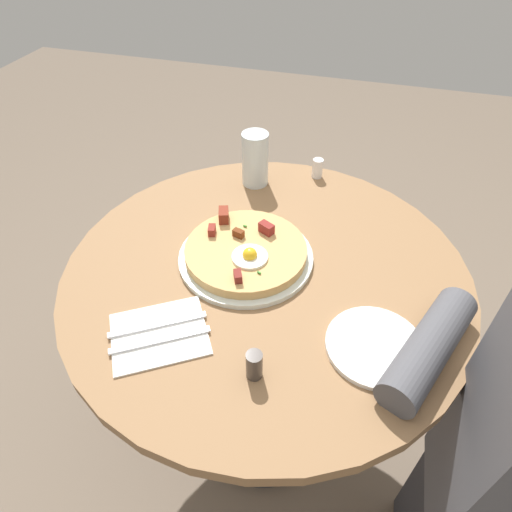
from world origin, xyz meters
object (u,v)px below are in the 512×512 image
object	(u,v)px
pizza_plate	(246,257)
knife	(160,340)
bread_plate	(375,346)
breakfast_pizza	(246,250)
pepper_shaker	(254,365)
salt_shaker	(318,168)
dining_table	(265,317)
fork	(158,325)
water_glass	(255,159)

from	to	relation	value
pizza_plate	knife	world-z (taller)	pizza_plate
bread_plate	breakfast_pizza	bearing A→B (deg)	-28.61
pizza_plate	bread_plate	bearing A→B (deg)	151.38
pepper_shaker	bread_plate	bearing A→B (deg)	-149.52
salt_shaker	pepper_shaker	xyz separation A→B (m)	(-0.01, 0.63, 0.00)
dining_table	breakfast_pizza	world-z (taller)	breakfast_pizza
pizza_plate	fork	bearing A→B (deg)	65.35
knife	salt_shaker	bearing A→B (deg)	-137.98
water_glass	pepper_shaker	size ratio (longest dim) A/B	2.47
bread_plate	knife	bearing A→B (deg)	14.50
fork	salt_shaker	bearing A→B (deg)	-140.47
salt_shaker	pepper_shaker	bearing A→B (deg)	90.85
breakfast_pizza	fork	world-z (taller)	breakfast_pizza
fork	water_glass	world-z (taller)	water_glass
pepper_shaker	fork	bearing A→B (deg)	-13.13
breakfast_pizza	bread_plate	world-z (taller)	breakfast_pizza
salt_shaker	water_glass	bearing A→B (deg)	25.84
bread_plate	salt_shaker	xyz separation A→B (m)	(0.20, -0.52, 0.02)
fork	water_glass	bearing A→B (deg)	-126.73
bread_plate	water_glass	size ratio (longest dim) A/B	1.25
bread_plate	knife	world-z (taller)	bread_plate
dining_table	pizza_plate	bearing A→B (deg)	-14.17
pizza_plate	bread_plate	size ratio (longest dim) A/B	1.65
dining_table	salt_shaker	size ratio (longest dim) A/B	16.47
bread_plate	pepper_shaker	distance (m)	0.22
knife	pepper_shaker	world-z (taller)	pepper_shaker
dining_table	pepper_shaker	size ratio (longest dim) A/B	15.08
bread_plate	knife	size ratio (longest dim) A/B	0.97
fork	knife	size ratio (longest dim) A/B	1.00
breakfast_pizza	bread_plate	bearing A→B (deg)	151.39
dining_table	water_glass	size ratio (longest dim) A/B	6.10
knife	bread_plate	bearing A→B (deg)	161.96
bread_plate	pizza_plate	bearing A→B (deg)	-28.62
dining_table	fork	xyz separation A→B (m)	(0.15, 0.21, 0.17)
pizza_plate	breakfast_pizza	world-z (taller)	breakfast_pizza
fork	pepper_shaker	distance (m)	0.21
bread_plate	fork	size ratio (longest dim) A/B	0.97
dining_table	bread_plate	size ratio (longest dim) A/B	4.88
water_glass	bread_plate	bearing A→B (deg)	128.13
breakfast_pizza	fork	size ratio (longest dim) A/B	1.44
water_glass	dining_table	bearing A→B (deg)	110.43
dining_table	knife	world-z (taller)	knife
dining_table	breakfast_pizza	distance (m)	0.20
pizza_plate	breakfast_pizza	size ratio (longest dim) A/B	1.11
dining_table	water_glass	world-z (taller)	water_glass
pizza_plate	water_glass	world-z (taller)	water_glass
dining_table	salt_shaker	distance (m)	0.42
fork	dining_table	bearing A→B (deg)	-158.23
dining_table	fork	bearing A→B (deg)	54.31
water_glass	salt_shaker	distance (m)	0.17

